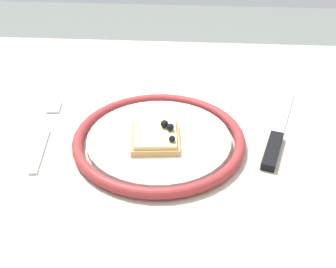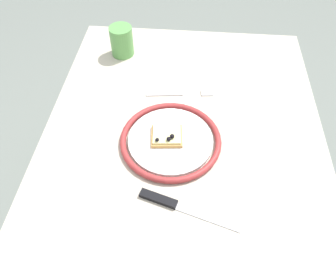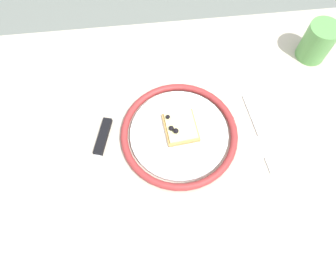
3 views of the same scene
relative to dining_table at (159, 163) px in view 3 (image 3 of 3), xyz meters
The scene contains 7 objects.
ground_plane 0.67m from the dining_table, ahead, with size 6.00×6.00×0.00m, color slate.
dining_table is the anchor object (origin of this frame).
plate 0.11m from the dining_table, 148.25° to the right, with size 0.27×0.27×0.02m.
pizza_slice_near 0.13m from the dining_table, 142.65° to the right, with size 0.08×0.09×0.03m.
knife 0.16m from the dining_table, ahead, with size 0.09×0.24×0.01m.
fork 0.25m from the dining_table, behind, with size 0.04×0.20×0.00m.
cup 0.49m from the dining_table, 151.90° to the right, with size 0.07×0.07×0.10m, color #599E4C.
Camera 3 is at (0.01, 0.26, 1.40)m, focal length 32.98 mm.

